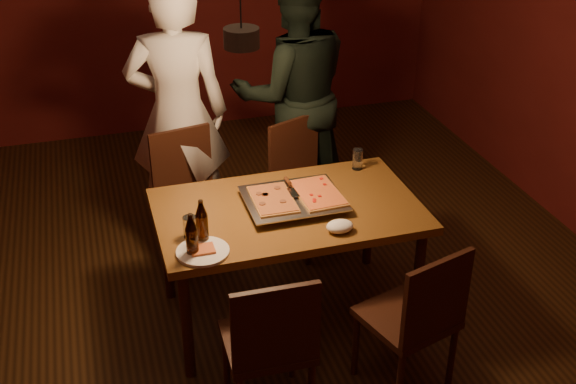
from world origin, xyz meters
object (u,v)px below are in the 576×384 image
object	(u,v)px
chair_far_right	(303,172)
beer_bottle_b	(202,221)
diner_dark	(293,94)
pendant_lamp	(241,36)
diner_white	(178,114)
chair_near_left	(271,336)
chair_near_right	(419,310)
pizza_tray	(293,201)
beer_bottle_a	(192,235)
plate_slice	(203,251)
chair_far_left	(188,184)
dining_table	(288,218)

from	to	relation	value
chair_far_right	beer_bottle_b	distance (m)	1.36
diner_dark	pendant_lamp	distance (m)	1.61
diner_white	diner_dark	world-z (taller)	diner_white
chair_near_left	chair_near_right	world-z (taller)	same
pizza_tray	beer_bottle_a	bearing A→B (deg)	-154.32
chair_near_left	chair_near_right	distance (m)	0.77
diner_white	pendant_lamp	bearing A→B (deg)	111.62
pizza_tray	beer_bottle_b	bearing A→B (deg)	-160.42
chair_near_left	plate_slice	xyz separation A→B (m)	(-0.23, 0.48, 0.22)
pizza_tray	beer_bottle_a	distance (m)	0.73
chair_far_left	diner_dark	xyz separation A→B (m)	(0.85, 0.41, 0.39)
dining_table	diner_white	bearing A→B (deg)	111.65
beer_bottle_a	beer_bottle_b	xyz separation A→B (m)	(0.07, 0.11, 0.00)
beer_bottle_b	plate_slice	bearing A→B (deg)	-101.21
dining_table	chair_near_left	bearing A→B (deg)	-112.05
pizza_tray	beer_bottle_b	size ratio (longest dim) A/B	2.25
chair_near_right	beer_bottle_a	xyz separation A→B (m)	(-1.05, 0.50, 0.33)
dining_table	pizza_tray	size ratio (longest dim) A/B	2.73
pendant_lamp	chair_near_right	bearing A→B (deg)	-51.06
chair_far_left	plate_slice	bearing A→B (deg)	73.36
chair_far_right	beer_bottle_b	bearing A→B (deg)	25.61
dining_table	pizza_tray	bearing A→B (deg)	26.43
pizza_tray	pendant_lamp	xyz separation A→B (m)	(-0.27, 0.00, 0.99)
dining_table	pendant_lamp	size ratio (longest dim) A/B	1.36
chair_far_right	plate_slice	distance (m)	1.43
chair_near_right	plate_slice	world-z (taller)	chair_near_right
diner_dark	chair_far_left	bearing A→B (deg)	29.48
plate_slice	diner_white	xyz separation A→B (m)	(0.11, 1.43, 0.17)
chair_near_left	pizza_tray	xyz separation A→B (m)	(0.36, 0.82, 0.24)
pizza_tray	chair_far_left	bearing A→B (deg)	118.40
plate_slice	diner_dark	distance (m)	1.84
diner_white	pendant_lamp	world-z (taller)	pendant_lamp
diner_dark	pizza_tray	bearing A→B (deg)	76.79
chair_near_right	beer_bottle_b	distance (m)	1.20
pizza_tray	chair_near_right	bearing A→B (deg)	-66.43
dining_table	chair_far_left	distance (m)	0.95
diner_white	diner_dark	xyz separation A→B (m)	(0.85, 0.13, -0.01)
chair_near_left	pendant_lamp	bearing A→B (deg)	85.11
pendant_lamp	pizza_tray	bearing A→B (deg)	-0.58
dining_table	beer_bottle_a	size ratio (longest dim) A/B	6.22
beer_bottle_a	beer_bottle_b	distance (m)	0.13
chair_near_left	pendant_lamp	world-z (taller)	pendant_lamp
dining_table	diner_dark	bearing A→B (deg)	71.75
beer_bottle_a	diner_dark	distance (m)	1.86
chair_near_right	pendant_lamp	xyz separation A→B (m)	(-0.68, 0.84, 1.22)
diner_dark	pendant_lamp	xyz separation A→B (m)	(-0.64, -1.22, 0.84)
beer_bottle_a	pizza_tray	bearing A→B (deg)	28.04
chair_near_right	beer_bottle_b	world-z (taller)	beer_bottle_b
chair_far_right	diner_white	xyz separation A→B (m)	(-0.78, 0.33, 0.39)
chair_far_right	diner_white	distance (m)	0.94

